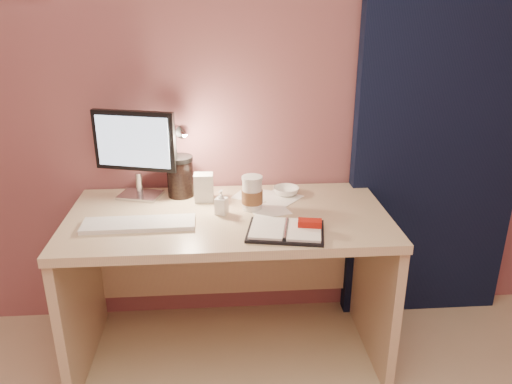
{
  "coord_description": "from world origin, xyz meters",
  "views": [
    {
      "loc": [
        -0.03,
        -0.62,
        1.61
      ],
      "look_at": [
        0.12,
        1.33,
        0.85
      ],
      "focal_mm": 35.0,
      "sensor_mm": 36.0,
      "label": 1
    }
  ],
  "objects": [
    {
      "name": "paper_b",
      "position": [
        0.25,
        1.55,
        0.73
      ],
      "size": [
        0.23,
        0.23,
        0.0
      ],
      "primitive_type": "cube",
      "rotation": [
        0.0,
        0.0,
        -0.69
      ],
      "color": "white",
      "rests_on": "desk"
    },
    {
      "name": "paper_a",
      "position": [
        0.18,
        1.41,
        0.73
      ],
      "size": [
        0.2,
        0.2,
        0.0
      ],
      "primitive_type": "cube",
      "rotation": [
        0.0,
        0.0,
        0.31
      ],
      "color": "white",
      "rests_on": "desk"
    },
    {
      "name": "product_box",
      "position": [
        -0.11,
        1.55,
        0.8
      ],
      "size": [
        0.09,
        0.07,
        0.13
      ],
      "primitive_type": "cube",
      "rotation": [
        0.0,
        0.0,
        -0.02
      ],
      "color": "silver",
      "rests_on": "desk"
    },
    {
      "name": "paper_c",
      "position": [
        0.13,
        1.6,
        0.73
      ],
      "size": [
        0.22,
        0.22,
        0.0
      ],
      "primitive_type": "cube",
      "rotation": [
        0.0,
        0.0,
        1.06
      ],
      "color": "white",
      "rests_on": "desk"
    },
    {
      "name": "bowl",
      "position": [
        0.28,
        1.59,
        0.75
      ],
      "size": [
        0.16,
        0.16,
        0.04
      ],
      "primitive_type": "imported",
      "rotation": [
        0.0,
        0.0,
        -0.37
      ],
      "color": "white",
      "rests_on": "desk"
    },
    {
      "name": "room",
      "position": [
        0.95,
        1.69,
        1.14
      ],
      "size": [
        3.5,
        3.5,
        3.5
      ],
      "color": "#C6B28E",
      "rests_on": "ground"
    },
    {
      "name": "keyboard",
      "position": [
        -0.37,
        1.29,
        0.74
      ],
      "size": [
        0.46,
        0.14,
        0.02
      ],
      "primitive_type": "cube",
      "rotation": [
        0.0,
        0.0,
        0.02
      ],
      "color": "white",
      "rests_on": "desk"
    },
    {
      "name": "coffee_cup",
      "position": [
        0.11,
        1.43,
        0.8
      ],
      "size": [
        0.09,
        0.09,
        0.15
      ],
      "color": "silver",
      "rests_on": "desk"
    },
    {
      "name": "planner",
      "position": [
        0.24,
        1.18,
        0.74
      ],
      "size": [
        0.34,
        0.28,
        0.05
      ],
      "rotation": [
        0.0,
        0.0,
        -0.19
      ],
      "color": "black",
      "rests_on": "desk"
    },
    {
      "name": "lotion_bottle",
      "position": [
        -0.03,
        1.39,
        0.78
      ],
      "size": [
        0.06,
        0.07,
        0.11
      ],
      "primitive_type": "imported",
      "rotation": [
        0.0,
        0.0,
        -0.4
      ],
      "color": "silver",
      "rests_on": "desk"
    },
    {
      "name": "desk_lamp",
      "position": [
        -0.27,
        1.6,
        0.95
      ],
      "size": [
        0.14,
        0.22,
        0.35
      ],
      "rotation": [
        0.0,
        0.0,
        0.37
      ],
      "color": "silver",
      "rests_on": "desk"
    },
    {
      "name": "dark_jar",
      "position": [
        -0.22,
        1.62,
        0.82
      ],
      "size": [
        0.12,
        0.12,
        0.17
      ],
      "primitive_type": "cylinder",
      "color": "black",
      "rests_on": "desk"
    },
    {
      "name": "desk",
      "position": [
        0.0,
        1.45,
        0.5
      ],
      "size": [
        1.4,
        0.7,
        0.73
      ],
      "color": "tan",
      "rests_on": "ground"
    },
    {
      "name": "monitor",
      "position": [
        -0.41,
        1.62,
        0.98
      ],
      "size": [
        0.38,
        0.18,
        0.41
      ],
      "rotation": [
        0.0,
        0.0,
        -0.28
      ],
      "color": "silver",
      "rests_on": "desk"
    }
  ]
}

